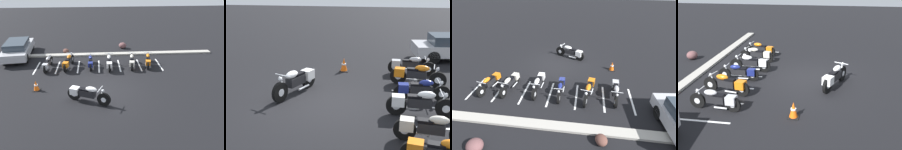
# 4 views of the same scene
# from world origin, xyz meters

# --- Properties ---
(ground) EXTENTS (60.00, 60.00, 0.00)m
(ground) POSITION_xyz_m (0.00, 0.00, 0.00)
(ground) COLOR black
(motorcycle_white_featured) EXTENTS (2.22, 1.14, 0.93)m
(motorcycle_white_featured) POSITION_xyz_m (-0.81, -1.05, 0.50)
(motorcycle_white_featured) COLOR black
(motorcycle_white_featured) RESTS_ON ground
(parked_bike_0) EXTENTS (0.57, 2.04, 0.80)m
(parked_bike_0) POSITION_xyz_m (-3.58, 3.24, 0.43)
(parked_bike_0) COLOR black
(parked_bike_0) RESTS_ON ground
(parked_bike_1) EXTENTS (0.76, 2.16, 0.86)m
(parked_bike_1) POSITION_xyz_m (-2.20, 3.35, 0.45)
(parked_bike_1) COLOR black
(parked_bike_1) RESTS_ON ground
(parked_bike_2) EXTENTS (0.55, 1.95, 0.77)m
(parked_bike_2) POSITION_xyz_m (-0.68, 3.33, 0.41)
(parked_bike_2) COLOR black
(parked_bike_2) RESTS_ON ground
(parked_bike_3) EXTENTS (0.60, 2.15, 0.84)m
(parked_bike_3) POSITION_xyz_m (0.59, 3.14, 0.45)
(parked_bike_3) COLOR black
(parked_bike_3) RESTS_ON ground
(parked_bike_4) EXTENTS (0.64, 2.04, 0.80)m
(parked_bike_4) POSITION_xyz_m (2.18, 3.25, 0.43)
(parked_bike_4) COLOR black
(parked_bike_4) RESTS_ON ground
(parked_bike_5) EXTENTS (0.70, 1.99, 0.79)m
(parked_bike_5) POSITION_xyz_m (3.33, 3.35, 0.42)
(parked_bike_5) COLOR black
(parked_bike_5) RESTS_ON ground
(concrete_curb) EXTENTS (18.00, 0.50, 0.12)m
(concrete_curb) POSITION_xyz_m (0.00, 5.73, 0.06)
(concrete_curb) COLOR #A8A399
(concrete_curb) RESTS_ON ground
(landscape_rock_0) EXTENTS (0.78, 0.75, 0.50)m
(landscape_rock_0) POSITION_xyz_m (2.00, 7.22, 0.25)
(landscape_rock_0) COLOR brown
(landscape_rock_0) RESTS_ON ground
(landscape_rock_1) EXTENTS (0.65, 0.68, 0.38)m
(landscape_rock_1) POSITION_xyz_m (-2.72, 6.29, 0.19)
(landscape_rock_1) COLOR brown
(landscape_rock_1) RESTS_ON ground
(traffic_cone) EXTENTS (0.40, 0.40, 0.60)m
(traffic_cone) POSITION_xyz_m (-3.69, 0.37, 0.28)
(traffic_cone) COLOR black
(traffic_cone) RESTS_ON ground
(stall_line_0) EXTENTS (0.10, 2.10, 0.00)m
(stall_line_0) POSITION_xyz_m (-4.43, 3.49, 0.00)
(stall_line_0) COLOR white
(stall_line_0) RESTS_ON ground
(stall_line_1) EXTENTS (0.10, 2.10, 0.00)m
(stall_line_1) POSITION_xyz_m (-2.99, 3.49, 0.00)
(stall_line_1) COLOR white
(stall_line_1) RESTS_ON ground
(stall_line_2) EXTENTS (0.10, 2.10, 0.00)m
(stall_line_2) POSITION_xyz_m (-1.55, 3.49, 0.00)
(stall_line_2) COLOR white
(stall_line_2) RESTS_ON ground
(stall_line_3) EXTENTS (0.10, 2.10, 0.00)m
(stall_line_3) POSITION_xyz_m (-0.11, 3.49, 0.00)
(stall_line_3) COLOR white
(stall_line_3) RESTS_ON ground
(stall_line_4) EXTENTS (0.10, 2.10, 0.00)m
(stall_line_4) POSITION_xyz_m (1.33, 3.49, 0.00)
(stall_line_4) COLOR white
(stall_line_4) RESTS_ON ground
(stall_line_5) EXTENTS (0.10, 2.10, 0.00)m
(stall_line_5) POSITION_xyz_m (2.77, 3.49, 0.00)
(stall_line_5) COLOR white
(stall_line_5) RESTS_ON ground
(stall_line_6) EXTENTS (0.10, 2.10, 0.00)m
(stall_line_6) POSITION_xyz_m (4.21, 3.49, 0.00)
(stall_line_6) COLOR white
(stall_line_6) RESTS_ON ground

